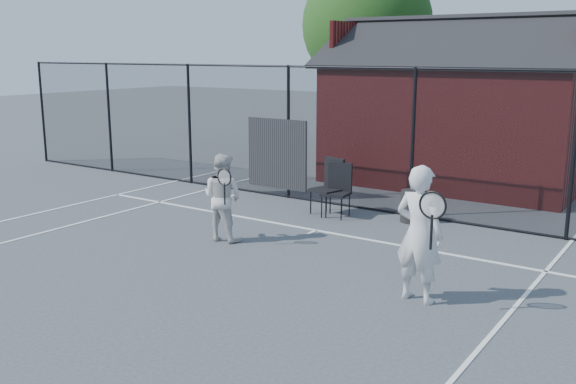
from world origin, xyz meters
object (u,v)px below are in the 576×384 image
Objects in this scene: clubhouse at (458,119)px; player_front at (419,234)px; waste_bin at (412,206)px; chair_left at (336,191)px; player_back at (223,197)px; chair_right at (326,187)px.

clubhouse is 3.50× the size of player_front.
chair_left is at bearing -160.74° from waste_bin.
clubhouse reaches higher than waste_bin.
waste_bin is at bearing 114.64° from player_front.
player_back reaches higher than waste_bin.
player_front is 4.57m from chair_left.
player_back is 2.69m from chair_right.
player_front is 4.08m from player_back.
clubhouse is 10.30× the size of waste_bin.
player_front reaches higher than chair_right.
clubhouse is 8.56m from player_front.
chair_left is 0.29m from chair_right.
chair_left is (-3.16, 3.28, -0.40)m from player_front.
clubhouse is at bearing 93.20° from chair_right.
chair_left is at bearing 133.98° from player_front.
clubhouse is at bearing 99.09° from waste_bin.
chair_right reaches higher than chair_left.
clubhouse is 5.03m from chair_right.
waste_bin is (-1.73, 3.78, -0.62)m from player_front.
player_front is at bearing -10.56° from player_back.
chair_right is at bearing -166.27° from waste_bin.
player_back is at bearing 169.44° from player_front.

